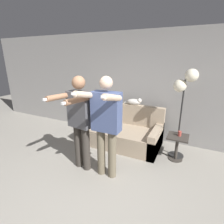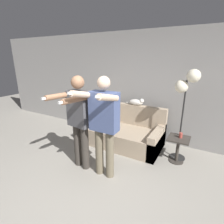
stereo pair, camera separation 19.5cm
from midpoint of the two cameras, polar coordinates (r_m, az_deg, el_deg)
ground_plane at (r=2.86m, az=-9.02°, el=-27.33°), size 16.00×16.00×0.00m
wall_back at (r=4.36m, az=11.43°, el=7.90°), size 10.00×0.05×2.60m
couch at (r=4.21m, az=5.11°, el=-6.85°), size 1.80×0.94×0.90m
person_left at (r=3.10m, az=-9.02°, el=-1.72°), size 0.55×0.72×1.72m
person_right at (r=2.82m, az=-0.83°, el=-3.07°), size 0.54×0.67×1.74m
cat at (r=4.23m, az=9.29°, el=3.20°), size 0.47×0.15×0.17m
floor_lamp at (r=3.54m, az=24.60°, el=6.97°), size 0.42×0.31×1.81m
side_table at (r=3.73m, az=22.20°, el=-9.96°), size 0.40×0.40×0.52m
cup at (r=3.67m, az=22.98°, el=-7.04°), size 0.06×0.06×0.10m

